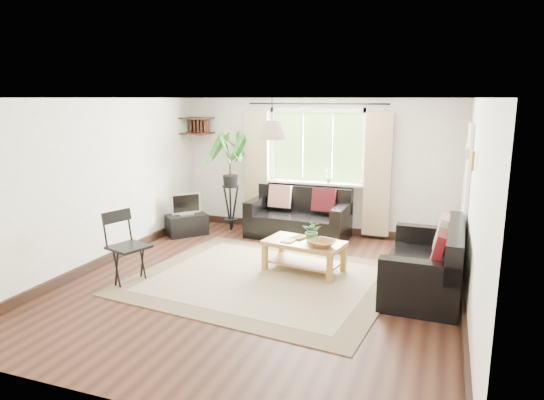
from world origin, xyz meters
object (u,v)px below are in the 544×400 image
(palm_stand, at_px, (230,182))
(folding_chair, at_px, (129,248))
(coffee_table, at_px, (304,256))
(sofa_right, at_px, (424,259))
(sofa_back, at_px, (298,215))
(tv_stand, at_px, (187,225))

(palm_stand, height_order, folding_chair, palm_stand)
(coffee_table, distance_m, folding_chair, 2.37)
(sofa_right, xyz_separation_m, coffee_table, (-1.60, 0.15, -0.19))
(coffee_table, bearing_deg, sofa_right, -5.34)
(sofa_back, distance_m, sofa_right, 2.81)
(palm_stand, distance_m, folding_chair, 2.88)
(sofa_right, height_order, tv_stand, sofa_right)
(tv_stand, relative_size, folding_chair, 0.73)
(sofa_right, bearing_deg, coffee_table, -94.00)
(sofa_back, height_order, coffee_table, sofa_back)
(tv_stand, bearing_deg, coffee_table, -72.95)
(tv_stand, bearing_deg, sofa_back, -33.67)
(folding_chair, bearing_deg, palm_stand, 14.73)
(coffee_table, relative_size, folding_chair, 1.14)
(sofa_back, height_order, palm_stand, palm_stand)
(tv_stand, distance_m, palm_stand, 1.10)
(sofa_right, xyz_separation_m, tv_stand, (-4.09, 1.24, -0.23))
(sofa_back, distance_m, folding_chair, 3.16)
(sofa_right, relative_size, folding_chair, 1.86)
(folding_chair, bearing_deg, coffee_table, -42.03)
(tv_stand, distance_m, folding_chair, 2.33)
(coffee_table, bearing_deg, palm_stand, 138.56)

